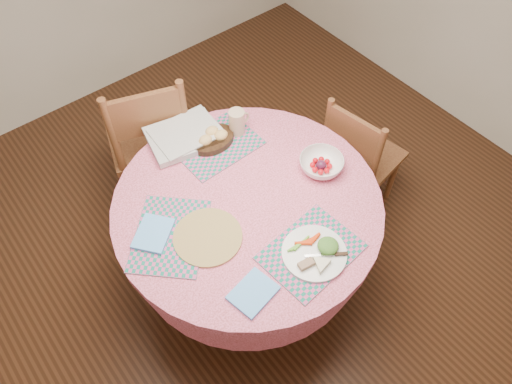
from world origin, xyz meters
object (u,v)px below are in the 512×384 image
(chair_right, at_px, (358,156))
(fruit_bowl, at_px, (321,164))
(latte_mug, at_px, (237,122))
(dinner_plate, at_px, (317,252))
(chair_back, at_px, (151,139))
(dining_table, at_px, (248,225))
(bread_bowl, at_px, (212,138))
(wicker_trivet, at_px, (208,237))

(chair_right, relative_size, fruit_bowl, 3.23)
(latte_mug, distance_m, fruit_bowl, 0.47)
(dinner_plate, bearing_deg, chair_back, 94.95)
(latte_mug, bearing_deg, dinner_plate, -102.92)
(dining_table, bearing_deg, bread_bowl, 77.11)
(chair_right, relative_size, bread_bowl, 3.70)
(chair_right, bearing_deg, latte_mug, 51.39)
(wicker_trivet, bearing_deg, dining_table, 10.21)
(chair_right, height_order, wicker_trivet, chair_right)
(chair_right, xyz_separation_m, wicker_trivet, (-1.08, -0.08, 0.31))
(dining_table, bearing_deg, fruit_bowl, -9.50)
(chair_right, distance_m, fruit_bowl, 0.56)
(bread_bowl, relative_size, latte_mug, 1.72)
(chair_right, xyz_separation_m, bread_bowl, (-0.74, 0.36, 0.34))
(dinner_plate, xyz_separation_m, fruit_bowl, (0.34, 0.33, 0.01))
(dining_table, distance_m, chair_right, 0.84)
(dining_table, relative_size, latte_mug, 9.28)
(fruit_bowl, bearing_deg, bread_bowl, 123.45)
(dinner_plate, bearing_deg, fruit_bowl, 44.49)
(chair_right, bearing_deg, fruit_bowl, 94.15)
(chair_right, bearing_deg, dinner_plate, 110.18)
(latte_mug, xyz_separation_m, fruit_bowl, (0.16, -0.44, -0.04))
(chair_right, distance_m, chair_back, 1.18)
(latte_mug, bearing_deg, chair_back, 122.24)
(wicker_trivet, relative_size, latte_mug, 2.24)
(chair_right, relative_size, dinner_plate, 3.10)
(wicker_trivet, bearing_deg, chair_right, 4.41)
(chair_back, xyz_separation_m, dinner_plate, (0.11, -1.22, 0.25))
(chair_back, distance_m, bread_bowl, 0.53)
(chair_back, bearing_deg, latte_mug, 141.12)
(bread_bowl, xyz_separation_m, latte_mug, (0.14, -0.02, 0.04))
(wicker_trivet, bearing_deg, latte_mug, 40.97)
(chair_right, relative_size, latte_mug, 6.37)
(dining_table, distance_m, dinner_plate, 0.46)
(fruit_bowl, bearing_deg, chair_right, 13.37)
(dining_table, relative_size, dinner_plate, 4.51)
(chair_right, distance_m, latte_mug, 0.78)
(wicker_trivet, distance_m, bread_bowl, 0.56)
(dinner_plate, distance_m, latte_mug, 0.80)
(dinner_plate, bearing_deg, wicker_trivet, 130.92)
(wicker_trivet, xyz_separation_m, latte_mug, (0.48, 0.42, 0.07))
(chair_right, relative_size, wicker_trivet, 2.84)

